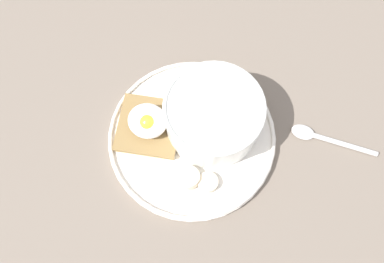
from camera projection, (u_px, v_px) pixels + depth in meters
The scene contains 8 objects.
ground_plane at pixel (192, 140), 58.81cm from camera, with size 120.00×120.00×2.00cm, color #6E6256.
plate at pixel (192, 136), 57.12cm from camera, with size 25.56×25.56×1.60cm.
oatmeal_bowl at pixel (213, 115), 54.28cm from camera, with size 14.39×14.39×7.02cm.
toast_slice at pixel (149, 126), 56.83cm from camera, with size 11.50×11.50×1.06cm.
poached_egg at pixel (148, 121), 54.72cm from camera, with size 5.90×5.42×3.80cm.
banana_slice_front at pixel (188, 178), 53.86cm from camera, with size 4.41×4.53×1.97cm.
banana_slice_left at pixel (208, 182), 53.89cm from camera, with size 3.65×3.73×1.37cm.
spoon at pixel (323, 138), 57.45cm from camera, with size 13.35×3.04×0.80cm.
Camera 1 is at (-7.74, 17.08, 56.75)cm, focal length 35.00 mm.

